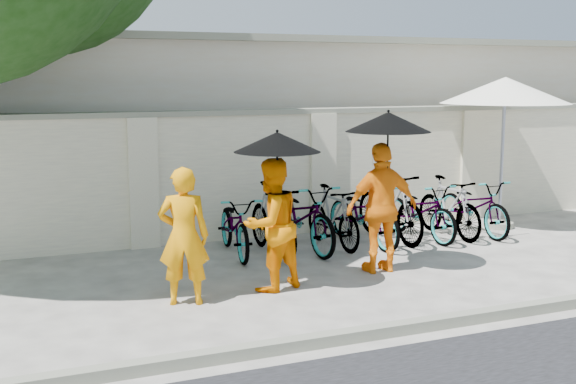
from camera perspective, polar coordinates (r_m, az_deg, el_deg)
name	(u,v)px	position (r m, az deg, el deg)	size (l,w,h in m)	color
ground	(279,295)	(8.78, -0.73, -8.15)	(80.00, 80.00, 0.00)	#BBB6AB
kerb	(342,337)	(7.30, 4.30, -11.35)	(40.00, 0.16, 0.12)	gray
compound_wall	(263,175)	(11.84, -1.97, 1.32)	(20.00, 0.30, 2.00)	#EEE6C1
building_behind	(245,123)	(15.68, -3.41, 5.43)	(14.00, 6.00, 3.20)	beige
monk_left	(184,236)	(8.35, -8.25, -3.47)	(0.58, 0.38, 1.60)	orange
monk_center	(271,225)	(8.82, -1.34, -2.59)	(0.80, 0.62, 1.64)	orange
parasol_center	(277,142)	(8.61, -0.86, 3.97)	(1.05, 1.05, 1.03)	black
monk_right	(382,208)	(9.70, 7.43, -1.25)	(1.03, 0.43, 1.75)	orange
parasol_right	(388,122)	(9.50, 7.92, 5.51)	(1.12, 1.12, 1.16)	black
patio_umbrella	(505,92)	(12.85, 16.77, 7.57)	(2.19, 2.19, 2.60)	gray
bike_0	(235,225)	(10.61, -4.19, -2.64)	(0.60, 1.71, 0.90)	#9396A7
bike_1	(273,220)	(10.58, -1.21, -2.19)	(0.50, 1.77, 1.06)	#9396A7
bike_2	(302,217)	(10.90, 1.08, -1.95)	(0.68, 1.96, 1.03)	#9396A7
bike_3	(333,217)	(11.11, 3.56, -1.96)	(0.45, 1.58, 0.95)	#9396A7
bike_4	(364,214)	(11.30, 6.02, -1.76)	(0.64, 1.84, 0.97)	#9396A7
bike_5	(390,205)	(11.63, 8.03, -1.06)	(0.54, 1.90, 1.14)	#9396A7
bike_6	(420,211)	(11.84, 10.40, -1.46)	(0.61, 1.76, 0.93)	#9396A7
bike_7	(449,207)	(12.08, 12.60, -1.17)	(0.47, 1.65, 0.99)	#9396A7
bike_8	(474,206)	(12.40, 14.50, -1.10)	(0.62, 1.78, 0.94)	#9396A7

